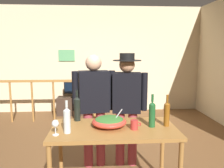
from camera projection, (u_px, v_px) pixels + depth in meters
name	position (u px, v px, depth m)	size (l,w,h in m)	color
ground_plane	(101.00, 157.00, 3.52)	(7.29, 7.29, 0.00)	brown
back_wall	(99.00, 60.00, 6.07)	(5.60, 0.10, 2.82)	beige
framed_picture	(67.00, 55.00, 5.94)	(0.43, 0.03, 0.30)	#5BA369
stair_railing	(61.00, 95.00, 5.22)	(2.55, 0.10, 1.04)	#9E6B33
tv_console	(75.00, 106.00, 5.86)	(0.90, 0.40, 0.45)	#38281E
flat_screen_tv	(74.00, 88.00, 5.76)	(0.52, 0.12, 0.40)	black
serving_table	(114.00, 135.00, 2.49)	(1.39, 0.71, 0.82)	#9E6B33
salad_bowl	(109.00, 121.00, 2.51)	(0.39, 0.39, 0.20)	#CC3D2D
wine_glass	(55.00, 124.00, 2.24)	(0.07, 0.07, 0.16)	silver
wine_bottle_clear	(67.00, 120.00, 2.30)	(0.07, 0.07, 0.34)	silver
wine_bottle_green	(152.00, 114.00, 2.49)	(0.07, 0.07, 0.37)	#1E5628
wine_bottle_dark	(77.00, 108.00, 2.71)	(0.08, 0.08, 0.38)	black
wine_bottle_amber	(167.00, 113.00, 2.51)	(0.06, 0.06, 0.36)	brown
mug_red	(134.00, 125.00, 2.42)	(0.12, 0.08, 0.11)	#B7332D
person_standing_left	(94.00, 102.00, 3.14)	(0.60, 0.27, 1.61)	#9E3842
person_standing_right	(127.00, 100.00, 3.16)	(0.58, 0.39, 1.63)	#9E3842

